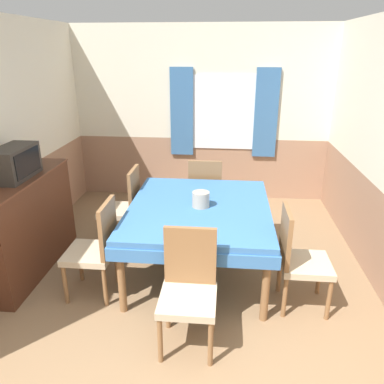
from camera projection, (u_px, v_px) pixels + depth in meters
The scene contains 11 objects.
wall_back at pixel (203, 115), 5.69m from camera, with size 4.26×0.10×2.60m.
wall_left at pixel (2, 145), 3.95m from camera, with size 0.05×4.50×2.60m.
dining_table at pixel (199, 215), 3.86m from camera, with size 1.46×1.69×0.75m.
chair_left_near at pixel (97, 247), 3.52m from camera, with size 0.44×0.44×0.96m.
chair_left_far at pixel (125, 205), 4.46m from camera, with size 0.44×0.44×0.96m.
chair_right_near at pixel (298, 256), 3.35m from camera, with size 0.44×0.44×0.96m.
chair_head_window at pixel (205, 191), 4.88m from camera, with size 0.44×0.44×0.96m.
chair_head_near at pixel (189, 286), 2.93m from camera, with size 0.44×0.44×0.96m.
sideboard at pixel (24, 224), 3.93m from camera, with size 0.46×1.49×1.04m.
tv at pixel (14, 163), 3.70m from camera, with size 0.29×0.56×0.32m.
vase at pixel (201, 199), 3.78m from camera, with size 0.18×0.18×0.16m.
Camera 1 is at (0.41, -1.60, 2.26)m, focal length 35.00 mm.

